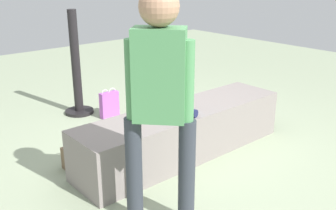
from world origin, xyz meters
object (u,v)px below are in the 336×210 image
object	(u,v)px
child_seated	(175,91)
handbag_black_leather	(168,97)
gift_bag	(109,104)
party_cup_red	(138,136)
water_bottle_near_gift	(111,134)
cake_plate	(146,116)
handbag_brown_canvas	(79,154)
adult_standing	(160,90)

from	to	relation	value
child_seated	handbag_black_leather	world-z (taller)	child_seated
gift_bag	party_cup_red	world-z (taller)	gift_bag
water_bottle_near_gift	party_cup_red	size ratio (longest dim) A/B	1.94
cake_plate	handbag_brown_canvas	world-z (taller)	cake_plate
adult_standing	cake_plate	bearing A→B (deg)	59.12
handbag_black_leather	handbag_brown_canvas	xyz separation A→B (m)	(-1.77, -0.76, -0.00)
child_seated	gift_bag	bearing A→B (deg)	84.11
cake_plate	handbag_black_leather	world-z (taller)	cake_plate
gift_bag	handbag_black_leather	world-z (taller)	gift_bag
handbag_brown_canvas	adult_standing	bearing A→B (deg)	-88.48
child_seated	cake_plate	world-z (taller)	child_seated
gift_bag	party_cup_red	size ratio (longest dim) A/B	3.33
gift_bag	party_cup_red	xyz separation A→B (m)	(-0.16, -0.80, -0.11)
cake_plate	handbag_brown_canvas	distance (m)	0.75
adult_standing	handbag_black_leather	xyz separation A→B (m)	(1.74, 1.93, -0.90)
handbag_black_leather	handbag_brown_canvas	world-z (taller)	handbag_brown_canvas
cake_plate	child_seated	bearing A→B (deg)	-11.88
adult_standing	cake_plate	world-z (taller)	adult_standing
adult_standing	water_bottle_near_gift	world-z (taller)	adult_standing
party_cup_red	handbag_brown_canvas	xyz separation A→B (m)	(-0.75, -0.09, 0.06)
child_seated	adult_standing	world-z (taller)	adult_standing
party_cup_red	handbag_black_leather	xyz separation A→B (m)	(1.02, 0.67, 0.06)
party_cup_red	adult_standing	bearing A→B (deg)	-119.79
water_bottle_near_gift	handbag_black_leather	distance (m)	1.38
cake_plate	handbag_brown_canvas	size ratio (longest dim) A/B	0.69
cake_plate	party_cup_red	distance (m)	0.74
adult_standing	party_cup_red	bearing A→B (deg)	60.21
cake_plate	handbag_black_leather	size ratio (longest dim) A/B	0.71
gift_bag	adult_standing	bearing A→B (deg)	-113.15
cake_plate	handbag_black_leather	distance (m)	1.81
handbag_brown_canvas	cake_plate	bearing A→B (deg)	-42.69
adult_standing	handbag_brown_canvas	world-z (taller)	adult_standing
handbag_black_leather	gift_bag	bearing A→B (deg)	171.43
child_seated	water_bottle_near_gift	bearing A→B (deg)	110.71
handbag_black_leather	handbag_brown_canvas	bearing A→B (deg)	-156.80
cake_plate	handbag_black_leather	bearing A→B (deg)	42.51
water_bottle_near_gift	handbag_black_leather	size ratio (longest dim) A/B	0.68
party_cup_red	cake_plate	bearing A→B (deg)	-118.20
adult_standing	handbag_brown_canvas	distance (m)	1.47
handbag_black_leather	cake_plate	bearing A→B (deg)	-137.49
adult_standing	cake_plate	distance (m)	1.00
water_bottle_near_gift	party_cup_red	xyz separation A→B (m)	(0.25, -0.13, -0.04)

